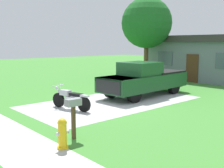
# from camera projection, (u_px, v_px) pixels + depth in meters

# --- Properties ---
(ground_plane) EXTENTS (80.00, 80.00, 0.00)m
(ground_plane) POSITION_uv_depth(u_px,v_px,m) (113.00, 102.00, 13.88)
(ground_plane) COLOR #418734
(driveway_pad) EXTENTS (4.59, 8.75, 0.01)m
(driveway_pad) POSITION_uv_depth(u_px,v_px,m) (113.00, 102.00, 13.88)
(driveway_pad) COLOR #B4B4B4
(driveway_pad) RESTS_ON ground
(motorcycle) EXTENTS (2.18, 0.82, 1.09)m
(motorcycle) POSITION_uv_depth(u_px,v_px,m) (70.00, 99.00, 12.29)
(motorcycle) COLOR black
(motorcycle) RESTS_ON ground
(pickup_truck) EXTENTS (2.24, 5.70, 1.90)m
(pickup_truck) POSITION_uv_depth(u_px,v_px,m) (145.00, 79.00, 15.46)
(pickup_truck) COLOR black
(pickup_truck) RESTS_ON ground
(fire_hydrant) EXTENTS (0.32, 0.40, 0.87)m
(fire_hydrant) POSITION_uv_depth(u_px,v_px,m) (62.00, 134.00, 7.71)
(fire_hydrant) COLOR yellow
(fire_hydrant) RESTS_ON ground
(mailbox) EXTENTS (0.26, 0.48, 1.26)m
(mailbox) POSITION_uv_depth(u_px,v_px,m) (73.00, 108.00, 8.42)
(mailbox) COLOR #4C3823
(mailbox) RESTS_ON ground
(shade_tree) EXTENTS (4.00, 4.00, 6.50)m
(shade_tree) POSITION_uv_depth(u_px,v_px,m) (147.00, 23.00, 21.98)
(shade_tree) COLOR brown
(shade_tree) RESTS_ON ground
(neighbor_house) EXTENTS (9.60, 5.60, 3.50)m
(neighbor_house) POSITION_uv_depth(u_px,v_px,m) (210.00, 57.00, 22.22)
(neighbor_house) COLOR slate
(neighbor_house) RESTS_ON ground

